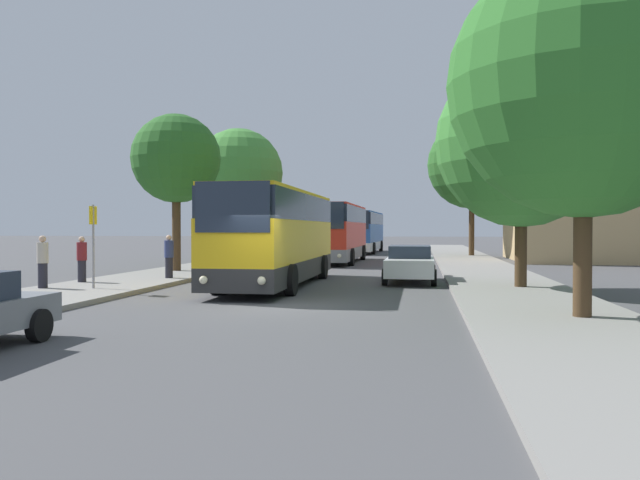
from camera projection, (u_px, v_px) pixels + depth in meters
name	position (u px, v px, depth m)	size (l,w,h in m)	color
ground_plane	(271.00, 306.00, 16.93)	(300.00, 300.00, 0.00)	#4C4C4F
sidewalk_left	(36.00, 299.00, 18.04)	(4.00, 120.00, 0.15)	gray
sidewalk_right	(540.00, 309.00, 15.81)	(4.00, 120.00, 0.15)	gray
bus_front	(277.00, 236.00, 23.02)	(2.74, 11.28, 3.47)	#2D2D2D
bus_middle	(337.00, 232.00, 38.81)	(2.89, 11.17, 3.57)	gray
bus_rear	(363.00, 231.00, 54.33)	(3.07, 11.83, 3.55)	silver
parked_car_right_near	(410.00, 263.00, 24.44)	(2.02, 4.64, 1.44)	silver
bus_stop_sign	(93.00, 237.00, 20.48)	(0.08, 0.45, 2.75)	gray
pedestrian_waiting_near	(169.00, 256.00, 24.78)	(0.36, 0.36, 1.71)	#23232D
pedestrian_waiting_far	(82.00, 259.00, 22.90)	(0.36, 0.36, 1.68)	#23232D
pedestrian_walking_back	(43.00, 262.00, 20.56)	(0.36, 0.36, 1.74)	#23232D
tree_left_near	(176.00, 159.00, 29.05)	(4.14, 4.14, 7.31)	#47331E
tree_left_far	(239.00, 173.00, 38.37)	(5.44, 5.44, 8.12)	#513D23
tree_right_near	(472.00, 165.00, 45.71)	(6.45, 6.45, 9.88)	#47331E
tree_right_mid	(584.00, 83.00, 13.82)	(6.01, 6.01, 8.20)	#47331E
tree_right_far	(521.00, 142.00, 21.01)	(5.75, 5.75, 7.76)	#47331E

